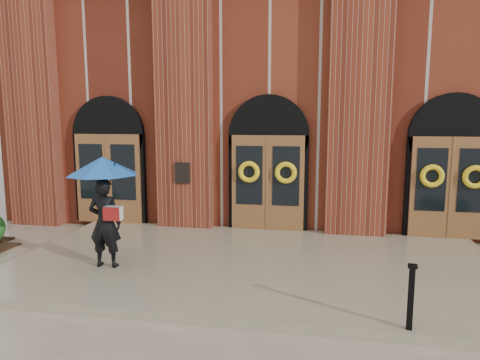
# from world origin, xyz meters

# --- Properties ---
(ground) EXTENTS (90.00, 90.00, 0.00)m
(ground) POSITION_xyz_m (0.00, 0.00, 0.00)
(ground) COLOR gray
(ground) RESTS_ON ground
(landing) EXTENTS (10.00, 5.30, 0.15)m
(landing) POSITION_xyz_m (0.00, 0.15, 0.07)
(landing) COLOR gray
(landing) RESTS_ON ground
(church_building) EXTENTS (16.20, 12.53, 7.00)m
(church_building) POSITION_xyz_m (0.00, 8.78, 3.50)
(church_building) COLOR maroon
(church_building) RESTS_ON ground
(man_with_umbrella) EXTENTS (1.44, 1.44, 2.20)m
(man_with_umbrella) POSITION_xyz_m (-2.83, -0.71, 1.69)
(man_with_umbrella) COLOR black
(man_with_umbrella) RESTS_ON landing
(metal_post) EXTENTS (0.15, 0.15, 0.94)m
(metal_post) POSITION_xyz_m (2.60, -2.35, 0.64)
(metal_post) COLOR black
(metal_post) RESTS_ON landing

